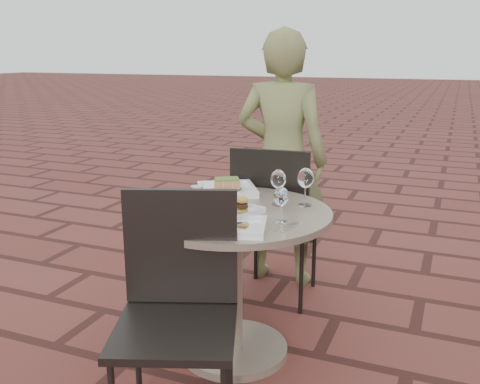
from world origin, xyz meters
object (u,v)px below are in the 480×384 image
at_px(cafe_table, 234,260).
at_px(plate_salmon, 227,189).
at_px(plate_sliders, 233,207).
at_px(plate_tuna, 235,226).
at_px(diner, 282,160).
at_px(chair_far, 274,213).
at_px(chair_near, 178,294).

height_order(cafe_table, plate_salmon, plate_salmon).
bearing_deg(plate_sliders, plate_tuna, -64.19).
height_order(diner, plate_tuna, diner).
distance_m(plate_sliders, plate_tuna, 0.23).
xyz_separation_m(chair_far, plate_tuna, (0.12, -0.85, 0.20)).
relative_size(cafe_table, plate_sliders, 3.32).
bearing_deg(chair_near, chair_far, 69.94).
xyz_separation_m(chair_far, plate_salmon, (-0.15, -0.32, 0.20)).
distance_m(diner, plate_tuna, 1.21).
bearing_deg(chair_near, cafe_table, 69.37).
relative_size(cafe_table, plate_salmon, 2.30).
height_order(diner, plate_sliders, diner).
bearing_deg(plate_sliders, chair_near, -91.80).
bearing_deg(diner, chair_near, 90.56).
relative_size(diner, plate_tuna, 5.25).
bearing_deg(cafe_table, plate_salmon, 119.47).
xyz_separation_m(cafe_table, chair_far, (-0.01, 0.60, 0.07)).
bearing_deg(chair_far, plate_tuna, 94.37).
height_order(chair_near, plate_salmon, chair_near).
xyz_separation_m(plate_salmon, plate_sliders, (0.17, -0.32, 0.01)).
bearing_deg(plate_salmon, cafe_table, -60.53).
height_order(chair_near, diner, diner).
relative_size(chair_far, plate_sliders, 3.43).
relative_size(chair_near, plate_tuna, 3.09).
xyz_separation_m(plate_salmon, plate_tuna, (0.27, -0.53, -0.01)).
bearing_deg(plate_salmon, plate_sliders, -62.26).
height_order(chair_far, plate_sliders, chair_far).
bearing_deg(diner, cafe_table, 92.32).
xyz_separation_m(chair_near, plate_sliders, (0.02, 0.49, 0.21)).
bearing_deg(chair_far, cafe_table, 87.04).
relative_size(cafe_table, chair_near, 0.97).
relative_size(diner, plate_salmon, 4.04).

